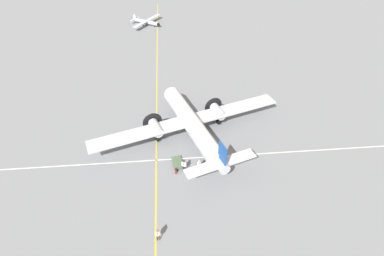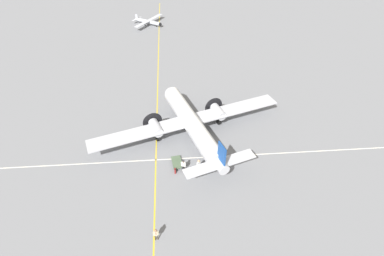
{
  "view_description": "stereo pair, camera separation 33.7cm",
  "coord_description": "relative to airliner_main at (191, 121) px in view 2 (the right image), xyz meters",
  "views": [
    {
      "loc": [
        -31.16,
        2.71,
        27.15
      ],
      "look_at": [
        0.0,
        0.0,
        1.54
      ],
      "focal_mm": 28.0,
      "sensor_mm": 36.0,
      "label": 1
    },
    {
      "loc": [
        -31.19,
        2.37,
        27.15
      ],
      "look_at": [
        0.0,
        0.0,
        1.54
      ],
      "focal_mm": 28.0,
      "sensor_mm": 36.0,
      "label": 2
    }
  ],
  "objects": [
    {
      "name": "apron_line_eastwest",
      "position": [
        -0.36,
        4.79,
        -2.4
      ],
      "size": [
        120.0,
        0.16,
        0.01
      ],
      "color": "gold",
      "rests_on": "ground_plane"
    },
    {
      "name": "light_aircraft_distant",
      "position": [
        42.54,
        7.32,
        -1.57
      ],
      "size": [
        9.31,
        7.69,
        2.01
      ],
      "rotation": [
        0.0,
        0.0,
        4.12
      ],
      "color": "#B7BCC6",
      "rests_on": "ground_plane"
    },
    {
      "name": "ground_plane",
      "position": [
        -0.36,
        -0.12,
        -2.4
      ],
      "size": [
        300.0,
        300.0,
        0.0
      ],
      "primitive_type": "plane",
      "color": "slate"
    },
    {
      "name": "passenger_boarding",
      "position": [
        -6.74,
        -0.43,
        -1.28
      ],
      "size": [
        0.41,
        0.53,
        1.83
      ],
      "rotation": [
        0.0,
        0.0,
        -0.95
      ],
      "color": "#473D2D",
      "rests_on": "ground_plane"
    },
    {
      "name": "suitcase_upright_spare",
      "position": [
        -6.85,
        2.41,
        -2.11
      ],
      "size": [
        0.45,
        0.17,
        0.63
      ],
      "color": "maroon",
      "rests_on": "ground_plane"
    },
    {
      "name": "suitcase_near_door",
      "position": [
        -6.74,
        1.24,
        -2.14
      ],
      "size": [
        0.43,
        0.14,
        0.57
      ],
      "color": "#47331E",
      "rests_on": "ground_plane"
    },
    {
      "name": "airliner_main",
      "position": [
        0.0,
        0.0,
        0.0
      ],
      "size": [
        18.4,
        26.64,
        5.42
      ],
      "rotation": [
        0.0,
        0.0,
        0.32
      ],
      "color": "silver",
      "rests_on": "ground_plane"
    },
    {
      "name": "ramp_agent",
      "position": [
        -6.62,
        1.4,
        -1.29
      ],
      "size": [
        0.37,
        0.58,
        1.78
      ],
      "rotation": [
        0.0,
        0.0,
        1.25
      ],
      "color": "#2D2D33",
      "rests_on": "ground_plane"
    },
    {
      "name": "crew_foreground",
      "position": [
        -15.51,
        4.52,
        -1.36
      ],
      "size": [
        0.27,
        0.58,
        1.71
      ],
      "rotation": [
        0.0,
        0.0,
        1.69
      ],
      "color": "#473D2D",
      "rests_on": "ground_plane"
    },
    {
      "name": "apron_line_northsouth",
      "position": [
        -4.5,
        -0.12,
        -2.4
      ],
      "size": [
        0.16,
        120.0,
        0.01
      ],
      "color": "silver",
      "rests_on": "ground_plane"
    },
    {
      "name": "baggage_cart",
      "position": [
        -5.41,
        2.13,
        -2.12
      ],
      "size": [
        2.38,
        1.49,
        0.56
      ],
      "rotation": [
        0.0,
        0.0,
        0.14
      ],
      "color": "#4C6047",
      "rests_on": "ground_plane"
    }
  ]
}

